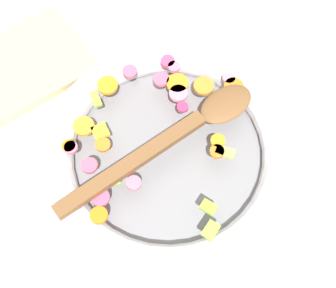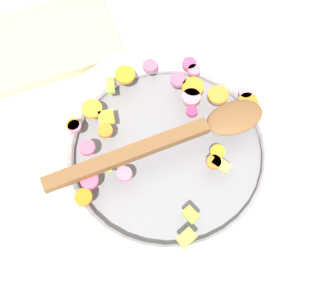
{
  "view_description": "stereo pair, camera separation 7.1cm",
  "coord_description": "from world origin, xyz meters",
  "views": [
    {
      "loc": [
        0.17,
        0.24,
        0.7
      ],
      "look_at": [
        0.0,
        0.0,
        0.05
      ],
      "focal_mm": 50.0,
      "sensor_mm": 36.0,
      "label": 1
    },
    {
      "loc": [
        0.1,
        0.27,
        0.7
      ],
      "look_at": [
        0.0,
        0.0,
        0.05
      ],
      "focal_mm": 50.0,
      "sensor_mm": 36.0,
      "label": 2
    }
  ],
  "objects": [
    {
      "name": "ground_plane",
      "position": [
        0.0,
        0.0,
        0.0
      ],
      "size": [
        4.0,
        4.0,
        0.0
      ],
      "primitive_type": "plane",
      "color": "silver"
    },
    {
      "name": "skillet",
      "position": [
        0.0,
        0.0,
        0.02
      ],
      "size": [
        0.4,
        0.4,
        0.05
      ],
      "color": "slate",
      "rests_on": "ground_plane"
    },
    {
      "name": "chopped_vegetables",
      "position": [
        -0.0,
        -0.04,
        0.05
      ],
      "size": [
        0.32,
        0.32,
        0.01
      ],
      "color": "orange",
      "rests_on": "skillet"
    },
    {
      "name": "wooden_spoon",
      "position": [
        -0.02,
        -0.0,
        0.06
      ],
      "size": [
        0.35,
        0.06,
        0.01
      ],
      "color": "brown",
      "rests_on": "chopped_vegetables"
    },
    {
      "name": "cutting_board",
      "position": [
        0.15,
        -0.28,
        0.01
      ],
      "size": [
        0.29,
        0.17,
        0.02
      ],
      "color": "tan",
      "rests_on": "ground_plane"
    }
  ]
}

